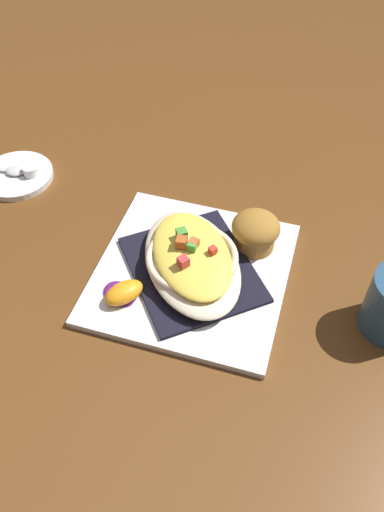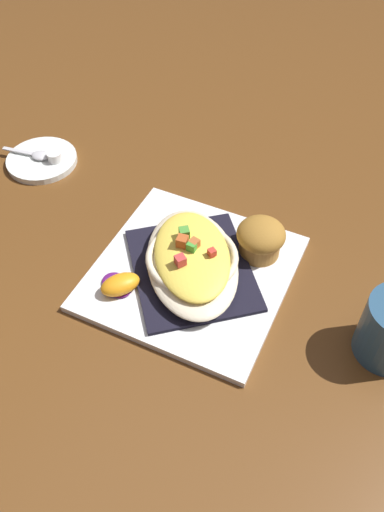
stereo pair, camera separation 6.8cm
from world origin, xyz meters
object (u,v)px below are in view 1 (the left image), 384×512
(muffin, at_px, (255,231))
(orange_garnish, at_px, (123,293))
(creamer_cup_0, at_px, (30,171))
(square_plate, at_px, (192,273))
(gratin_dish, at_px, (192,259))
(creamer_saucer, at_px, (17,176))
(spoon, at_px, (12,171))

(muffin, xyz_separation_m, orange_garnish, (0.15, -0.13, -0.02))
(orange_garnish, bearing_deg, muffin, 140.36)
(muffin, height_order, creamer_cup_0, muffin)
(square_plate, bearing_deg, gratin_dish, -87.07)
(gratin_dish, bearing_deg, creamer_saucer, -103.01)
(muffin, bearing_deg, creamer_cup_0, -91.27)
(gratin_dish, bearing_deg, square_plate, 92.93)
(orange_garnish, relative_size, creamer_saucer, 0.55)
(orange_garnish, height_order, spoon, orange_garnish)
(muffin, bearing_deg, square_plate, -39.18)
(gratin_dish, relative_size, orange_garnish, 3.54)
(gratin_dish, height_order, muffin, gratin_dish)
(orange_garnish, bearing_deg, square_plate, 139.91)
(creamer_saucer, xyz_separation_m, creamer_cup_0, (-0.01, 0.03, 0.01))
(square_plate, height_order, creamer_cup_0, creamer_cup_0)
(gratin_dish, bearing_deg, muffin, 140.79)
(gratin_dish, relative_size, muffin, 3.39)
(gratin_dish, distance_m, muffin, 0.10)
(spoon, bearing_deg, orange_garnish, 61.37)
(muffin, relative_size, orange_garnish, 1.04)
(orange_garnish, bearing_deg, gratin_dish, 139.93)
(spoon, bearing_deg, creamer_cup_0, 104.40)
(gratin_dish, distance_m, creamer_cup_0, 0.33)
(muffin, relative_size, creamer_cup_0, 2.81)
(muffin, xyz_separation_m, spoon, (-0.00, -0.41, -0.02))
(square_plate, xyz_separation_m, creamer_cup_0, (-0.09, -0.32, 0.01))
(spoon, bearing_deg, muffin, 89.92)
(spoon, relative_size, creamer_cup_0, 3.64)
(orange_garnish, height_order, creamer_saucer, orange_garnish)
(muffin, relative_size, spoon, 0.77)
(creamer_cup_0, bearing_deg, creamer_saucer, -75.60)
(square_plate, distance_m, spoon, 0.36)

